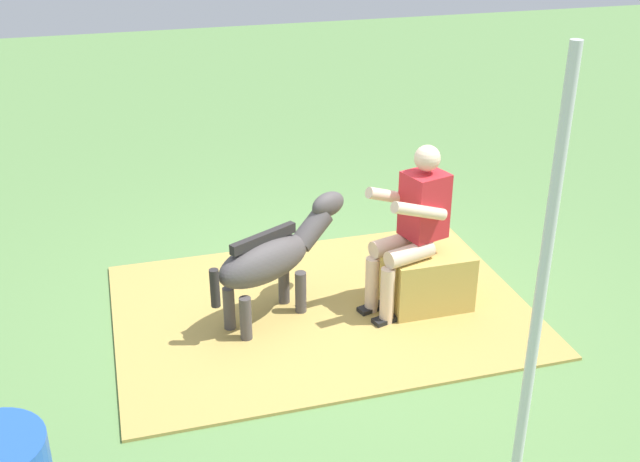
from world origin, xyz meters
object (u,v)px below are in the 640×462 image
object	(u,v)px
hay_bale	(425,277)
pony_standing	(273,257)
person_seated	(412,223)
tent_pole_left	(540,298)

from	to	relation	value
hay_bale	pony_standing	size ratio (longest dim) A/B	0.53
hay_bale	person_seated	size ratio (longest dim) A/B	0.47
person_seated	hay_bale	bearing A→B (deg)	-168.70
hay_bale	person_seated	xyz separation A→B (m)	(0.16, 0.03, 0.52)
pony_standing	tent_pole_left	size ratio (longest dim) A/B	0.48
hay_bale	person_seated	world-z (taller)	person_seated
person_seated	pony_standing	xyz separation A→B (m)	(1.06, -0.15, -0.22)
pony_standing	tent_pole_left	distance (m)	2.50
person_seated	pony_standing	world-z (taller)	person_seated
hay_bale	pony_standing	bearing A→B (deg)	-5.67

